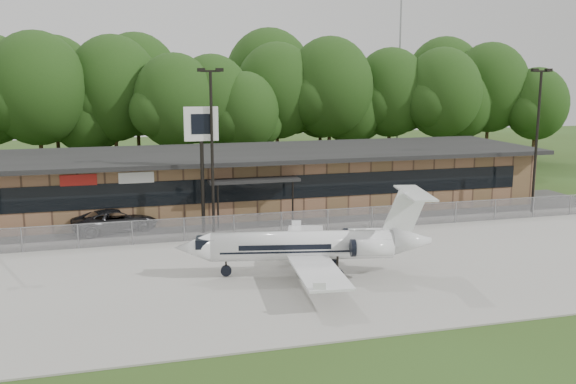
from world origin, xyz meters
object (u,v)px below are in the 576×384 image
object	(u,v)px
terminal	(264,178)
pole_sign	(201,137)
suv	(116,220)
business_jet	(312,246)

from	to	relation	value
terminal	pole_sign	bearing A→B (deg)	-128.04
pole_sign	suv	bearing A→B (deg)	161.26
suv	business_jet	bearing A→B (deg)	-158.39
suv	pole_sign	size ratio (longest dim) A/B	0.67
terminal	suv	distance (m)	12.13
business_jet	pole_sign	xyz separation A→B (m)	(-3.97, 9.93, 4.53)
terminal	pole_sign	xyz separation A→B (m)	(-5.59, -7.14, 3.89)
business_jet	suv	distance (m)	15.14
business_jet	pole_sign	size ratio (longest dim) A/B	1.61
business_jet	suv	size ratio (longest dim) A/B	2.41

